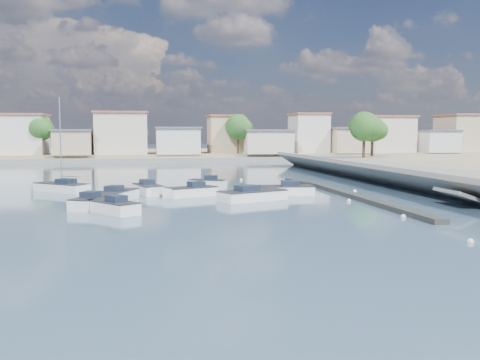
% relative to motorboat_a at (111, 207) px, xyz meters
% --- Properties ---
extents(ground, '(400.00, 400.00, 0.00)m').
position_rel_motorboat_a_xyz_m(ground, '(12.85, 34.46, -0.38)').
color(ground, '#335167').
rests_on(ground, ground).
extents(seawall_walkway, '(5.00, 90.00, 1.80)m').
position_rel_motorboat_a_xyz_m(seawall_walkway, '(31.35, 7.46, 0.52)').
color(seawall_walkway, slate).
rests_on(seawall_walkway, ground).
extents(breakwater, '(2.00, 31.02, 0.35)m').
position_rel_motorboat_a_xyz_m(breakwater, '(19.75, 7.15, -0.21)').
color(breakwater, black).
rests_on(breakwater, ground).
extents(far_shore_land, '(160.00, 40.00, 1.40)m').
position_rel_motorboat_a_xyz_m(far_shore_land, '(12.85, 86.46, 0.32)').
color(far_shore_land, gray).
rests_on(far_shore_land, ground).
extents(far_shore_quay, '(160.00, 2.50, 0.80)m').
position_rel_motorboat_a_xyz_m(far_shore_quay, '(12.85, 65.46, 0.02)').
color(far_shore_quay, slate).
rests_on(far_shore_quay, ground).
extents(far_town, '(113.01, 12.80, 8.35)m').
position_rel_motorboat_a_xyz_m(far_town, '(23.56, 71.38, 4.56)').
color(far_town, beige).
rests_on(far_town, far_shore_land).
extents(shore_trees, '(74.56, 38.32, 7.92)m').
position_rel_motorboat_a_xyz_m(shore_trees, '(21.19, 62.57, 5.84)').
color(shore_trees, '#38281E').
rests_on(shore_trees, ground).
extents(motorboat_a, '(3.91, 4.43, 1.48)m').
position_rel_motorboat_a_xyz_m(motorboat_a, '(0.00, 0.00, 0.00)').
color(motorboat_a, white).
rests_on(motorboat_a, ground).
extents(motorboat_b, '(3.46, 4.68, 1.48)m').
position_rel_motorboat_a_xyz_m(motorboat_b, '(-1.28, 2.88, -0.00)').
color(motorboat_b, white).
rests_on(motorboat_b, ground).
extents(motorboat_c, '(5.79, 2.44, 1.48)m').
position_rel_motorboat_a_xyz_m(motorboat_c, '(14.30, 8.40, 0.00)').
color(motorboat_c, white).
rests_on(motorboat_c, ground).
extents(motorboat_d, '(4.88, 3.34, 1.48)m').
position_rel_motorboat_a_xyz_m(motorboat_d, '(6.11, 8.61, -0.00)').
color(motorboat_d, white).
rests_on(motorboat_d, ground).
extents(motorboat_e, '(3.60, 5.16, 1.48)m').
position_rel_motorboat_a_xyz_m(motorboat_e, '(0.15, 7.09, -0.00)').
color(motorboat_e, white).
rests_on(motorboat_e, ground).
extents(motorboat_f, '(3.96, 3.14, 1.48)m').
position_rel_motorboat_a_xyz_m(motorboat_f, '(8.37, 15.96, -0.00)').
color(motorboat_f, white).
rests_on(motorboat_f, ground).
extents(motorboat_g, '(3.07, 5.29, 1.48)m').
position_rel_motorboat_a_xyz_m(motorboat_g, '(2.71, 11.19, 0.00)').
color(motorboat_g, white).
rests_on(motorboat_g, ground).
extents(motorboat_h, '(6.26, 4.31, 1.48)m').
position_rel_motorboat_a_xyz_m(motorboat_h, '(11.28, 5.10, -0.00)').
color(motorboat_h, white).
rests_on(motorboat_h, ground).
extents(sailboat, '(5.59, 5.15, 9.00)m').
position_rel_motorboat_a_xyz_m(sailboat, '(-5.56, 14.51, 0.04)').
color(sailboat, white).
rests_on(sailboat, ground).
extents(mooring_buoys, '(15.20, 37.46, 0.34)m').
position_rel_motorboat_a_xyz_m(mooring_buoys, '(16.28, 6.04, -0.33)').
color(mooring_buoys, white).
rests_on(mooring_buoys, ground).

